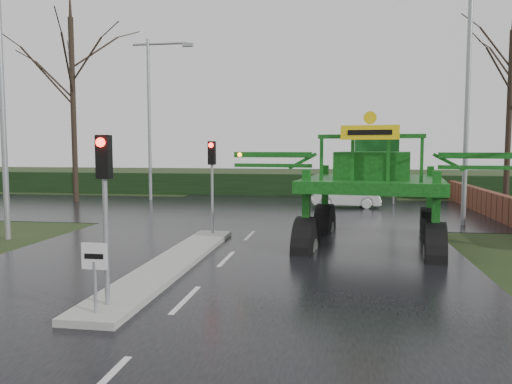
# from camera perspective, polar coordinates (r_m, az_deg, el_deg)

# --- Properties ---
(ground) EXTENTS (140.00, 140.00, 0.00)m
(ground) POSITION_cam_1_polar(r_m,az_deg,el_deg) (11.08, -8.03, -12.19)
(ground) COLOR black
(ground) RESTS_ON ground
(road_main) EXTENTS (14.00, 80.00, 0.02)m
(road_main) POSITION_cam_1_polar(r_m,az_deg,el_deg) (20.61, 0.23, -4.09)
(road_main) COLOR black
(road_main) RESTS_ON ground
(road_cross) EXTENTS (80.00, 12.00, 0.02)m
(road_cross) POSITION_cam_1_polar(r_m,az_deg,el_deg) (26.49, 2.25, -2.06)
(road_cross) COLOR black
(road_cross) RESTS_ON ground
(median_island) EXTENTS (1.20, 10.00, 0.16)m
(median_island) POSITION_cam_1_polar(r_m,az_deg,el_deg) (14.20, -9.48, -8.00)
(median_island) COLOR gray
(median_island) RESTS_ON ground
(hedge_row) EXTENTS (44.00, 0.90, 1.50)m
(hedge_row) POSITION_cam_1_polar(r_m,az_deg,el_deg) (34.34, 3.87, 0.80)
(hedge_row) COLOR black
(hedge_row) RESTS_ON ground
(brick_wall) EXTENTS (0.40, 20.00, 1.20)m
(brick_wall) POSITION_cam_1_polar(r_m,az_deg,el_deg) (27.24, 24.76, -1.07)
(brick_wall) COLOR #592D1E
(brick_wall) RESTS_ON ground
(keep_left_sign) EXTENTS (0.50, 0.07, 1.35)m
(keep_left_sign) POSITION_cam_1_polar(r_m,az_deg,el_deg) (9.94, -17.97, -8.08)
(keep_left_sign) COLOR gray
(keep_left_sign) RESTS_ON ground
(traffic_signal_near) EXTENTS (0.26, 0.33, 3.52)m
(traffic_signal_near) POSITION_cam_1_polar(r_m,az_deg,el_deg) (10.15, -16.93, 0.98)
(traffic_signal_near) COLOR gray
(traffic_signal_near) RESTS_ON ground
(traffic_signal_mid) EXTENTS (0.26, 0.33, 3.52)m
(traffic_signal_mid) POSITION_cam_1_polar(r_m,az_deg,el_deg) (18.16, -5.06, 2.86)
(traffic_signal_mid) COLOR gray
(traffic_signal_mid) RESTS_ON ground
(traffic_signal_far) EXTENTS (0.26, 0.33, 3.52)m
(traffic_signal_far) POSITION_cam_1_polar(r_m,az_deg,el_deg) (30.30, 15.53, 3.55)
(traffic_signal_far) COLOR gray
(traffic_signal_far) RESTS_ON ground
(street_light_left_near) EXTENTS (3.85, 0.30, 10.00)m
(street_light_left_near) POSITION_cam_1_polar(r_m,az_deg,el_deg) (19.89, -26.42, 12.37)
(street_light_left_near) COLOR gray
(street_light_left_near) RESTS_ON ground
(street_light_right) EXTENTS (3.85, 0.30, 10.00)m
(street_light_right) POSITION_cam_1_polar(r_m,az_deg,el_deg) (22.83, 22.31, 11.50)
(street_light_right) COLOR gray
(street_light_right) RESTS_ON ground
(street_light_left_far) EXTENTS (3.85, 0.30, 10.00)m
(street_light_left_far) POSITION_cam_1_polar(r_m,az_deg,el_deg) (32.29, -11.62, 9.75)
(street_light_left_far) COLOR gray
(street_light_left_far) RESTS_ON ground
(tree_left_far) EXTENTS (7.70, 7.70, 13.26)m
(tree_left_far) POSITION_cam_1_polar(r_m,az_deg,el_deg) (32.41, -20.23, 11.59)
(tree_left_far) COLOR black
(tree_left_far) RESTS_ON ground
(tree_right_far) EXTENTS (7.00, 7.00, 12.05)m
(tree_right_far) POSITION_cam_1_polar(r_m,az_deg,el_deg) (32.78, 27.05, 10.13)
(tree_right_far) COLOR black
(tree_right_far) RESTS_ON ground
(crop_sprayer) EXTENTS (9.71, 6.61, 5.46)m
(crop_sprayer) POSITION_cam_1_polar(r_m,az_deg,el_deg) (16.18, 5.98, 2.56)
(crop_sprayer) COLOR black
(crop_sprayer) RESTS_ON ground
(white_sedan) EXTENTS (3.83, 1.64, 1.23)m
(white_sedan) POSITION_cam_1_polar(r_m,az_deg,el_deg) (27.94, 10.16, -1.78)
(white_sedan) COLOR silver
(white_sedan) RESTS_ON ground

